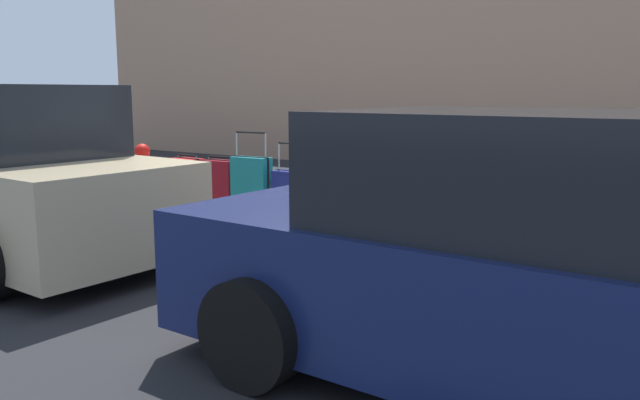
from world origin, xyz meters
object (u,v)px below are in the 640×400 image
at_px(suitcase_navy_7, 289,196).
at_px(parked_car_navy_0, 543,265).
at_px(suitcase_navy_0, 632,232).
at_px(suitcase_maroon_9, 221,187).
at_px(suitcase_black_6, 323,204).
at_px(suitcase_silver_4, 404,211).
at_px(suitcase_teal_1, 564,236).
at_px(suitcase_red_3, 452,213).
at_px(suitcase_teal_8, 252,188).
at_px(suitcase_red_10, 188,184).
at_px(suitcase_olive_5, 357,200).
at_px(bollard_post, 98,166).
at_px(suitcase_maroon_2, 504,225).
at_px(fire_hydrant, 143,172).
at_px(parked_car_beige_1, 2,178).

bearing_deg(suitcase_navy_7, parked_car_navy_0, 145.81).
bearing_deg(suitcase_navy_0, suitcase_navy_7, -1.98).
bearing_deg(suitcase_navy_0, suitcase_maroon_9, -0.93).
bearing_deg(suitcase_black_6, suitcase_silver_4, 177.13).
distance_m(suitcase_teal_1, suitcase_black_6, 2.67).
height_order(suitcase_red_3, suitcase_teal_8, suitcase_teal_8).
xyz_separation_m(suitcase_black_6, suitcase_red_10, (2.02, 0.12, 0.07)).
bearing_deg(suitcase_red_10, suitcase_teal_1, 179.95).
height_order(suitcase_olive_5, bollard_post, suitcase_olive_5).
bearing_deg(suitcase_teal_8, suitcase_maroon_9, -3.70).
height_order(suitcase_black_6, parked_car_navy_0, parked_car_navy_0).
xyz_separation_m(suitcase_silver_4, suitcase_navy_7, (1.53, -0.05, 0.00)).
distance_m(suitcase_maroon_2, suitcase_red_10, 4.15).
relative_size(suitcase_maroon_2, parked_car_navy_0, 0.15).
distance_m(suitcase_olive_5, bollard_post, 4.28).
bearing_deg(fire_hydrant, suitcase_navy_7, -178.36).
distance_m(suitcase_maroon_2, suitcase_teal_8, 3.10).
distance_m(suitcase_teal_1, fire_hydrant, 5.62).
height_order(fire_hydrant, parked_car_navy_0, parked_car_navy_0).
relative_size(suitcase_black_6, bollard_post, 0.62).
bearing_deg(suitcase_silver_4, suitcase_maroon_2, 176.16).
bearing_deg(parked_car_beige_1, suitcase_teal_8, -117.79).
bearing_deg(suitcase_red_3, suitcase_red_10, 2.00).
bearing_deg(suitcase_navy_0, suitcase_red_10, -0.05).
xyz_separation_m(suitcase_teal_8, suitcase_red_10, (1.04, 0.04, -0.04)).
height_order(suitcase_navy_0, suitcase_olive_5, suitcase_olive_5).
relative_size(suitcase_navy_0, suitcase_red_10, 1.32).
height_order(suitcase_red_10, fire_hydrant, fire_hydrant).
bearing_deg(parked_car_navy_0, bollard_post, -18.03).
height_order(suitcase_maroon_2, suitcase_black_6, suitcase_maroon_2).
relative_size(suitcase_black_6, suitcase_maroon_9, 0.80).
height_order(suitcase_teal_8, suitcase_red_10, suitcase_teal_8).
height_order(suitcase_maroon_9, suitcase_red_10, same).
bearing_deg(bollard_post, suitcase_olive_5, -178.93).
distance_m(suitcase_navy_0, suitcase_silver_4, 2.16).
bearing_deg(suitcase_teal_8, suitcase_red_3, -178.01).
distance_m(suitcase_teal_1, parked_car_beige_1, 5.44).
distance_m(suitcase_teal_1, suitcase_red_3, 1.12).
bearing_deg(bollard_post, suitcase_red_10, -176.71).
bearing_deg(suitcase_maroon_9, parked_car_beige_1, 73.51).
xyz_separation_m(suitcase_teal_1, bollard_post, (6.40, 0.09, 0.21)).
bearing_deg(parked_car_navy_0, suitcase_teal_1, -78.62).
bearing_deg(fire_hydrant, suitcase_teal_8, 179.57).
relative_size(bollard_post, parked_car_navy_0, 0.22).
bearing_deg(suitcase_navy_0, suitcase_silver_4, -1.98).
relative_size(suitcase_olive_5, bollard_post, 1.12).
relative_size(suitcase_maroon_9, bollard_post, 0.77).
xyz_separation_m(suitcase_navy_0, parked_car_beige_1, (5.44, 2.33, 0.30)).
bearing_deg(bollard_post, suitcase_maroon_9, -175.61).
relative_size(suitcase_silver_4, parked_car_navy_0, 0.20).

